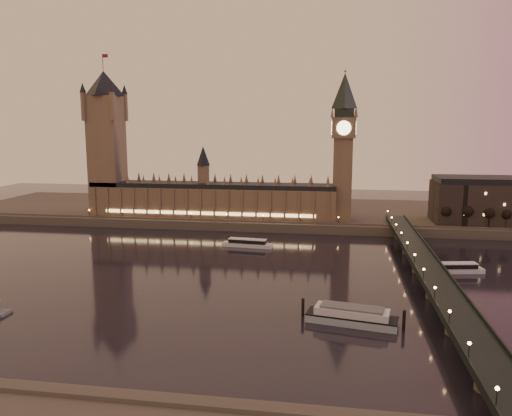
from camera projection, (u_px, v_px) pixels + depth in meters
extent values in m
plane|color=black|center=(232.00, 275.00, 244.83)|extent=(700.00, 700.00, 0.00)
cube|color=#423D35|center=(310.00, 213.00, 400.55)|extent=(560.00, 130.00, 6.00)
cube|color=brown|center=(212.00, 202.00, 366.14)|extent=(180.00, 26.00, 22.00)
cube|color=black|center=(212.00, 185.00, 364.10)|extent=(180.00, 22.00, 3.20)
cube|color=#FFCC7F|center=(207.00, 213.00, 353.96)|extent=(153.00, 0.25, 2.20)
cube|color=brown|center=(107.00, 156.00, 373.07)|extent=(22.00, 22.00, 88.00)
cone|color=black|center=(104.00, 83.00, 364.45)|extent=(31.68, 31.68, 18.00)
cylinder|color=black|center=(103.00, 62.00, 362.01)|extent=(0.44, 0.44, 12.00)
cube|color=maroon|center=(105.00, 56.00, 360.94)|extent=(4.00, 0.15, 2.50)
cube|color=brown|center=(342.00, 180.00, 348.78)|extent=(13.00, 13.00, 58.00)
cube|color=brown|center=(344.00, 128.00, 342.92)|extent=(16.00, 16.00, 14.00)
cylinder|color=#FFEAA5|center=(344.00, 128.00, 334.95)|extent=(9.60, 0.35, 9.60)
cylinder|color=#FFEAA5|center=(332.00, 128.00, 344.18)|extent=(0.35, 9.60, 9.60)
cube|color=black|center=(344.00, 113.00, 341.30)|extent=(13.00, 13.00, 6.00)
cone|color=black|center=(345.00, 91.00, 338.86)|extent=(17.68, 17.68, 24.00)
sphere|color=gold|center=(345.00, 71.00, 336.75)|extent=(2.00, 2.00, 2.00)
cube|color=black|center=(428.00, 267.00, 229.40)|extent=(13.00, 260.00, 2.00)
cube|color=black|center=(414.00, 264.00, 230.12)|extent=(0.60, 260.00, 1.00)
cube|color=black|center=(442.00, 265.00, 228.18)|extent=(0.60, 260.00, 1.00)
cylinder|color=black|center=(445.00, 220.00, 330.61)|extent=(0.70, 0.70, 9.11)
sphere|color=black|center=(446.00, 213.00, 329.84)|extent=(6.07, 6.07, 6.07)
cylinder|color=black|center=(466.00, 221.00, 328.59)|extent=(0.70, 0.70, 9.11)
sphere|color=black|center=(467.00, 214.00, 327.81)|extent=(6.07, 6.07, 6.07)
cylinder|color=black|center=(487.00, 221.00, 326.56)|extent=(0.70, 0.70, 9.11)
sphere|color=black|center=(488.00, 214.00, 325.79)|extent=(6.07, 6.07, 6.07)
cylinder|color=black|center=(509.00, 222.00, 324.53)|extent=(0.70, 0.70, 9.11)
sphere|color=black|center=(509.00, 215.00, 323.76)|extent=(6.07, 6.07, 6.07)
cube|color=silver|center=(247.00, 245.00, 302.06)|extent=(30.86, 9.22, 2.23)
cube|color=black|center=(247.00, 241.00, 301.69)|extent=(22.88, 7.34, 2.23)
cube|color=silver|center=(247.00, 239.00, 301.48)|extent=(23.51, 7.66, 0.41)
cube|color=silver|center=(456.00, 270.00, 249.07)|extent=(27.34, 11.24, 2.25)
cube|color=black|center=(456.00, 266.00, 248.71)|extent=(20.33, 8.84, 2.25)
cube|color=silver|center=(457.00, 263.00, 248.49)|extent=(20.90, 9.20, 0.41)
cube|color=#90AAB8|center=(352.00, 320.00, 184.48)|extent=(34.35, 15.38, 2.70)
cube|color=black|center=(352.00, 316.00, 184.22)|extent=(34.35, 15.38, 0.52)
cube|color=silver|center=(352.00, 312.00, 183.96)|extent=(28.04, 13.19, 2.70)
cube|color=#595B5E|center=(352.00, 307.00, 183.68)|extent=(23.78, 11.40, 0.73)
cylinder|color=black|center=(303.00, 307.00, 191.32)|extent=(1.14, 1.14, 7.05)
cylinder|color=black|center=(404.00, 320.00, 178.88)|extent=(1.14, 1.14, 7.05)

